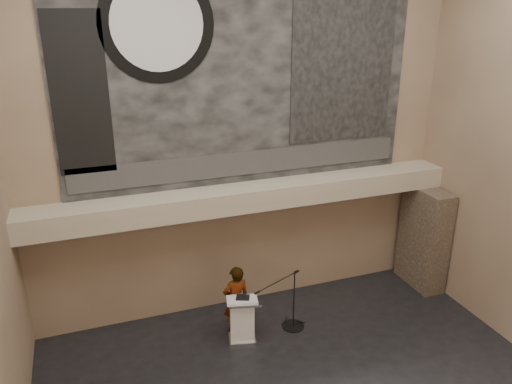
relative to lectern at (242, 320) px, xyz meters
name	(u,v)px	position (x,y,z in m)	size (l,w,h in m)	color
wall_back	(244,137)	(0.62, 1.61, 3.70)	(10.00, 0.02, 8.50)	#806751
soffit	(250,196)	(0.62, 1.21, 2.40)	(10.00, 0.80, 0.50)	tan
sprinkler_left	(182,218)	(-0.98, 1.16, 2.12)	(0.04, 0.04, 0.06)	#B2893D
sprinkler_right	(325,198)	(2.52, 1.16, 2.12)	(0.04, 0.04, 0.06)	#B2893D
banner	(244,72)	(0.62, 1.58, 5.15)	(8.00, 0.05, 5.00)	black
banner_text_strip	(245,163)	(0.62, 1.54, 3.10)	(7.76, 0.02, 0.55)	#303030
banner_clock_rim	(157,24)	(-1.18, 1.54, 6.15)	(2.30, 2.30, 0.02)	black
banner_clock_face	(157,24)	(-1.18, 1.52, 6.15)	(1.84, 1.84, 0.02)	silver
banner_building_print	(344,63)	(3.02, 1.54, 5.25)	(2.60, 0.02, 3.60)	black
banner_brick_print	(80,95)	(-2.78, 1.54, 4.85)	(1.10, 0.02, 3.20)	black
stone_pier	(424,237)	(5.27, 0.76, 0.80)	(0.60, 1.40, 2.70)	#403327
lectern	(242,320)	(0.00, 0.00, 0.00)	(0.76, 0.62, 1.13)	silver
binder	(243,298)	(0.02, -0.01, 0.56)	(0.29, 0.23, 0.04)	black
papers	(238,301)	(-0.12, -0.07, 0.55)	(0.23, 0.32, 0.01)	silver
speaker_person	(236,300)	(-0.02, 0.34, 0.29)	(0.62, 0.41, 1.69)	white
mic_stand	(292,319)	(1.25, 0.08, -0.33)	(1.40, 0.78, 1.47)	black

